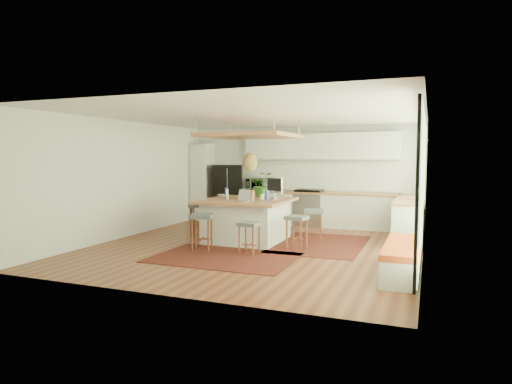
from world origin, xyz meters
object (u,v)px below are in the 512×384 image
at_px(stool_right_front, 297,231).
at_px(stool_right_back, 314,225).
at_px(fridge, 228,189).
at_px(island_plant, 262,187).
at_px(microwave, 258,183).
at_px(laptop, 242,195).
at_px(stool_left_side, 200,221).
at_px(monitor, 274,187).
at_px(island, 247,220).
at_px(stool_near_left, 202,232).
at_px(stool_near_right, 249,237).

height_order(stool_right_front, stool_right_back, stool_right_back).
bearing_deg(fridge, island_plant, -67.90).
relative_size(fridge, microwave, 2.70).
bearing_deg(island_plant, laptop, -94.29).
height_order(stool_left_side, monitor, monitor).
bearing_deg(island, stool_near_left, -110.51).
xyz_separation_m(stool_right_front, microwave, (-2.02, 3.06, 0.77)).
height_order(fridge, stool_left_side, fridge).
xyz_separation_m(stool_left_side, monitor, (1.78, 0.21, 0.83)).
xyz_separation_m(stool_right_front, island_plant, (-1.15, 1.03, 0.80)).
bearing_deg(stool_near_left, island, 69.49).
xyz_separation_m(monitor, island_plant, (-0.41, 0.29, -0.03)).
bearing_deg(stool_near_right, stool_right_back, 67.68).
height_order(fridge, laptop, fridge).
bearing_deg(monitor, fridge, 164.38).
height_order(stool_right_front, laptop, laptop).
distance_m(stool_near_left, stool_near_right, 1.06).
bearing_deg(island, fridge, 122.38).
relative_size(stool_left_side, monitor, 1.50).
xyz_separation_m(fridge, microwave, (0.94, -0.01, 0.20)).
distance_m(stool_near_left, stool_right_back, 2.58).
bearing_deg(island_plant, stool_right_back, -1.86).
xyz_separation_m(stool_near_left, stool_left_side, (-0.79, 1.36, 0.00)).
distance_m(stool_near_right, stool_right_back, 2.05).
distance_m(stool_left_side, island_plant, 1.67).
distance_m(stool_near_left, island_plant, 2.11).
bearing_deg(stool_near_right, stool_left_side, 142.12).
bearing_deg(stool_near_left, stool_left_side, 120.09).
xyz_separation_m(stool_near_right, island_plant, (-0.47, 1.94, 0.80)).
xyz_separation_m(stool_left_side, laptop, (1.30, -0.52, 0.70)).
bearing_deg(island_plant, stool_left_side, -160.00).
relative_size(stool_near_left, island_plant, 1.24).
relative_size(fridge, stool_near_left, 2.25).
relative_size(island, stool_left_side, 2.35).
xyz_separation_m(fridge, monitor, (2.22, -2.33, 0.26)).
height_order(stool_near_left, stool_right_front, stool_near_left).
bearing_deg(island, stool_left_side, 174.41).
xyz_separation_m(island, stool_near_right, (0.60, -1.31, -0.11)).
relative_size(stool_right_back, laptop, 1.91).
bearing_deg(island, microwave, 105.76).
bearing_deg(microwave, stool_near_left, -75.97).
distance_m(island, island_plant, 0.94).
height_order(island, stool_left_side, island).
height_order(stool_near_left, microwave, microwave).
xyz_separation_m(microwave, island_plant, (0.87, -2.03, 0.03)).
distance_m(stool_right_back, laptop, 1.79).
bearing_deg(laptop, stool_near_left, -106.32).
xyz_separation_m(fridge, stool_right_back, (3.06, -2.08, -0.57)).
xyz_separation_m(island, stool_right_back, (1.38, 0.58, -0.11)).
bearing_deg(island, stool_right_front, -17.89).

